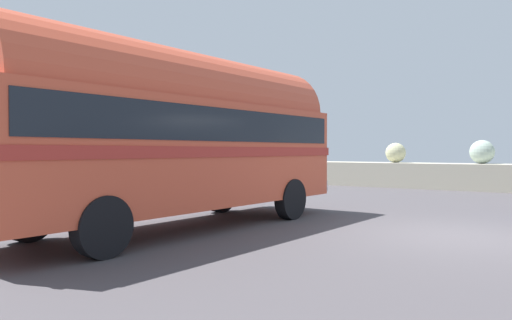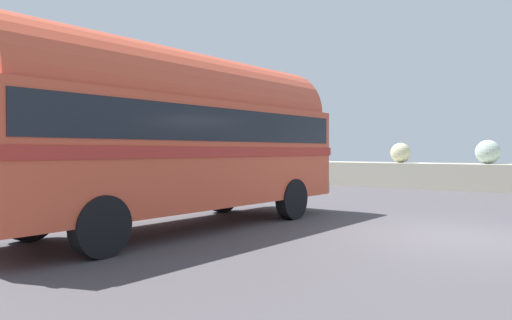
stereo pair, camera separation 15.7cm
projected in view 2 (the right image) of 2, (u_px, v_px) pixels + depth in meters
name	position (u px, v px, depth m)	size (l,w,h in m)	color
ground	(456.00, 237.00, 9.14)	(32.00, 26.00, 0.02)	#474347
vintage_coach	(178.00, 131.00, 10.02)	(2.94, 8.72, 3.70)	black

